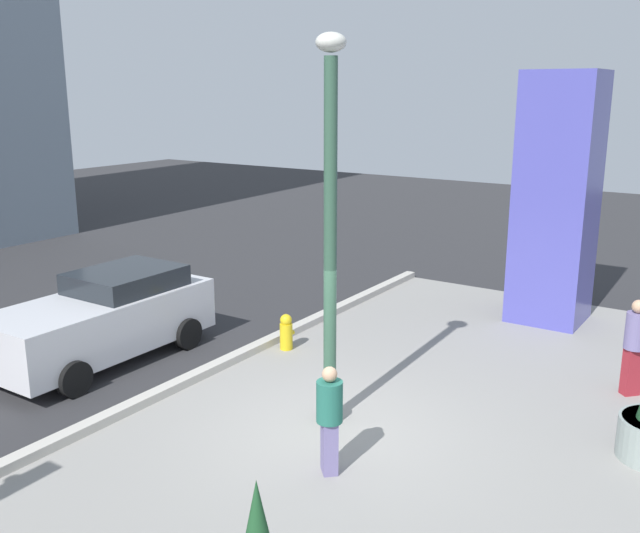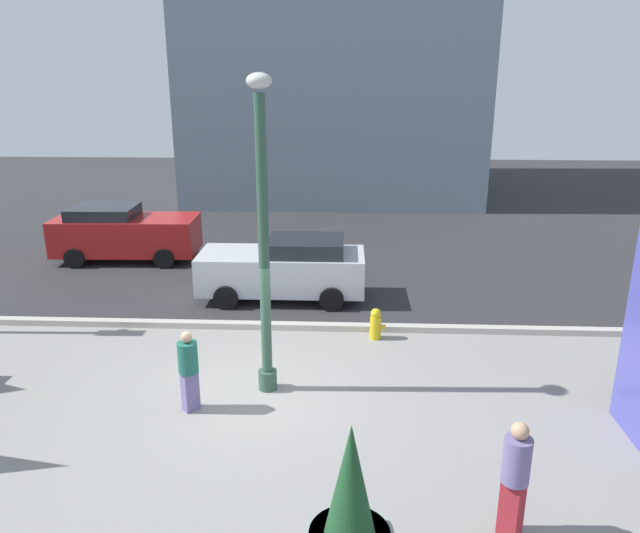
# 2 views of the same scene
# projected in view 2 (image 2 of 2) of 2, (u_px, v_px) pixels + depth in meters

# --- Properties ---
(ground_plane) EXTENTS (60.00, 60.00, 0.00)m
(ground_plane) POSITION_uv_depth(u_px,v_px,m) (277.00, 315.00, 15.51)
(ground_plane) COLOR #2D2D30
(plaza_pavement) EXTENTS (18.00, 10.00, 0.02)m
(plaza_pavement) POSITION_uv_depth(u_px,v_px,m) (234.00, 456.00, 9.80)
(plaza_pavement) COLOR gray
(plaza_pavement) RESTS_ON ground_plane
(curb_strip) EXTENTS (18.00, 0.24, 0.16)m
(curb_strip) POSITION_uv_depth(u_px,v_px,m) (273.00, 326.00, 14.65)
(curb_strip) COLOR #B7B2A8
(curb_strip) RESTS_ON ground_plane
(lamp_post) EXTENTS (0.44, 0.44, 5.92)m
(lamp_post) POSITION_uv_depth(u_px,v_px,m) (264.00, 248.00, 11.01)
(lamp_post) COLOR #335642
(lamp_post) RESTS_ON ground_plane
(potted_plant_by_pillar) EXTENTS (1.08, 1.08, 2.10)m
(potted_plant_by_pillar) POSITION_uv_depth(u_px,v_px,m) (350.00, 522.00, 7.28)
(potted_plant_by_pillar) COLOR gray
(potted_plant_by_pillar) RESTS_ON ground_plane
(fire_hydrant) EXTENTS (0.36, 0.26, 0.75)m
(fire_hydrant) POSITION_uv_depth(u_px,v_px,m) (376.00, 324.00, 14.03)
(fire_hydrant) COLOR gold
(fire_hydrant) RESTS_ON ground_plane
(car_intersection) EXTENTS (4.65, 2.20, 1.80)m
(car_intersection) POSITION_uv_depth(u_px,v_px,m) (124.00, 233.00, 19.88)
(car_intersection) COLOR red
(car_intersection) RESTS_ON ground_plane
(car_curb_east) EXTENTS (4.46, 2.04, 1.69)m
(car_curb_east) POSITION_uv_depth(u_px,v_px,m) (285.00, 268.00, 16.47)
(car_curb_east) COLOR silver
(car_curb_east) RESTS_ON ground_plane
(pedestrian_by_curb) EXTENTS (0.51, 0.51, 1.56)m
(pedestrian_by_curb) POSITION_uv_depth(u_px,v_px,m) (189.00, 368.00, 10.89)
(pedestrian_by_curb) COLOR slate
(pedestrian_by_curb) RESTS_ON ground_plane
(pedestrian_on_sidewalk) EXTENTS (0.51, 0.51, 1.71)m
(pedestrian_on_sidewalk) POSITION_uv_depth(u_px,v_px,m) (515.00, 474.00, 7.84)
(pedestrian_on_sidewalk) COLOR maroon
(pedestrian_on_sidewalk) RESTS_ON ground_plane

